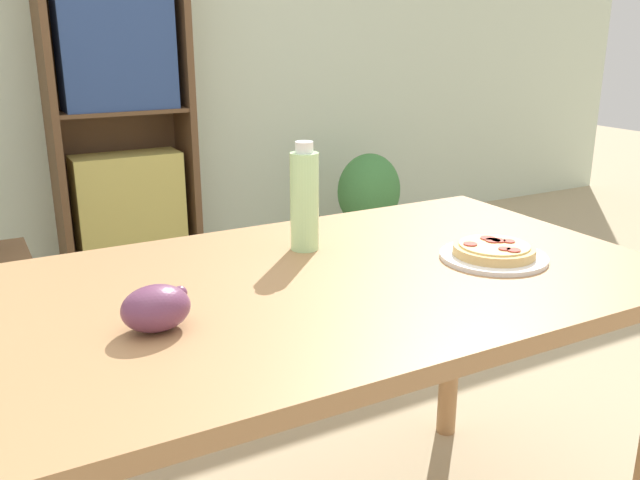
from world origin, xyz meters
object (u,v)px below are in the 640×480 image
(drink_bottle, at_px, (305,200))
(bookshelf, at_px, (122,125))
(pizza_on_plate, at_px, (494,252))
(potted_plant_floor, at_px, (369,199))
(grape_bunch, at_px, (156,308))

(drink_bottle, distance_m, bookshelf, 2.24)
(pizza_on_plate, distance_m, bookshelf, 2.50)
(potted_plant_floor, bearing_deg, pizza_on_plate, -116.55)
(pizza_on_plate, height_order, bookshelf, bookshelf)
(pizza_on_plate, height_order, grape_bunch, grape_bunch)
(grape_bunch, bearing_deg, bookshelf, 78.25)
(grape_bunch, bearing_deg, drink_bottle, 32.59)
(pizza_on_plate, bearing_deg, potted_plant_floor, 63.45)
(bookshelf, bearing_deg, drink_bottle, -92.69)
(drink_bottle, xyz_separation_m, potted_plant_floor, (1.43, 1.94, -0.59))
(pizza_on_plate, relative_size, drink_bottle, 0.95)
(drink_bottle, relative_size, bookshelf, 0.15)
(pizza_on_plate, bearing_deg, bookshelf, 95.12)
(bookshelf, bearing_deg, grape_bunch, -101.75)
(pizza_on_plate, bearing_deg, grape_bunch, -179.60)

